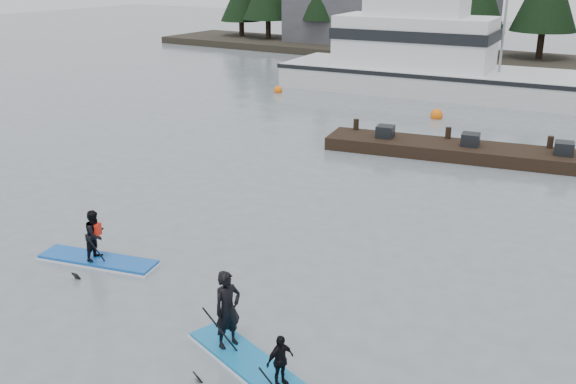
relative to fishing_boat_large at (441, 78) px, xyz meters
The scene contains 10 objects.
ground 28.71m from the fishing_boat_large, 83.28° to the right, with size 160.00×160.00×0.00m, color slate.
far_shore 13.92m from the fishing_boat_large, 76.02° to the left, with size 70.00×8.00×0.60m, color #2D281E.
treeline 13.94m from the fishing_boat_large, 76.02° to the left, with size 60.00×4.00×8.00m, color black, non-canonical shape.
waterfront_building 18.87m from the fishing_boat_large, 124.47° to the left, with size 18.00×6.00×5.00m, color #4C4C51.
fishing_boat_large is the anchor object (origin of this frame).
floating_dock 14.39m from the fishing_boat_large, 57.63° to the right, with size 15.68×2.09×0.52m, color black.
buoy_b 6.96m from the fishing_boat_large, 71.71° to the right, with size 0.63×0.63×0.63m, color orange.
buoy_a 9.90m from the fishing_boat_large, 148.18° to the right, with size 0.52×0.52×0.52m, color orange.
paddleboard_solo 27.29m from the fishing_boat_large, 89.14° to the right, with size 3.35×1.55×1.90m.
paddleboard_duo 29.57m from the fishing_boat_large, 77.45° to the right, with size 3.48×1.87×2.32m.
Camera 1 is at (9.60, -9.07, 7.56)m, focal length 40.00 mm.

